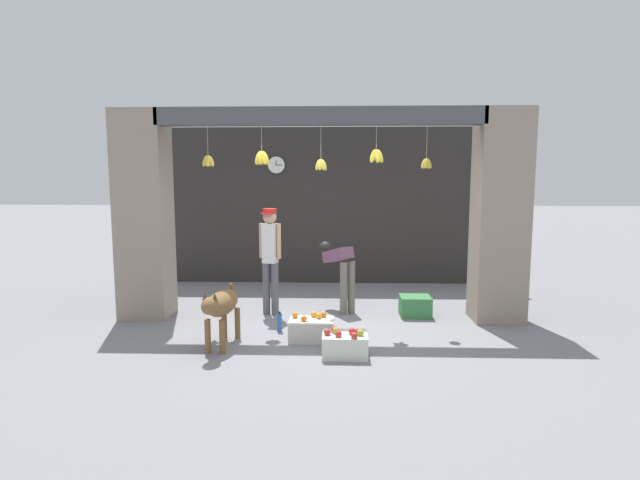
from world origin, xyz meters
TOP-DOWN VIEW (x-y plane):
  - ground_plane at (0.00, 0.00)m, footprint 60.00×60.00m
  - shop_back_wall at (0.00, 2.82)m, footprint 6.40×0.12m
  - shop_pillar_left at (-2.55, 0.30)m, footprint 0.70×0.60m
  - shop_pillar_right at (2.55, 0.30)m, footprint 0.70×0.60m
  - storefront_awning at (-0.00, 0.12)m, footprint 4.50×0.27m
  - dog at (-1.14, -1.00)m, footprint 0.38×1.07m
  - shopkeeper at (-0.74, 0.48)m, footprint 0.33×0.28m
  - worker_stooping at (0.29, 0.71)m, footprint 0.56×0.72m
  - fruit_crate_oranges at (-0.07, -0.69)m, footprint 0.57×0.41m
  - fruit_crate_apples at (0.35, -1.26)m, footprint 0.52×0.41m
  - produce_box_green at (1.41, 0.44)m, footprint 0.45×0.39m
  - water_bottle at (-0.51, -0.38)m, footprint 0.07×0.07m
  - wall_clock at (-0.92, 2.74)m, footprint 0.34×0.03m

SIDE VIEW (x-z plane):
  - ground_plane at x=0.00m, z-range 0.00..0.00m
  - water_bottle at x=-0.51m, z-range -0.01..0.26m
  - fruit_crate_oranges at x=-0.07m, z-range -0.03..0.30m
  - fruit_crate_apples at x=0.35m, z-range -0.03..0.31m
  - produce_box_green at x=1.41m, z-range 0.00..0.30m
  - dog at x=-1.14m, z-range 0.14..0.89m
  - worker_stooping at x=0.29m, z-range 0.17..1.20m
  - shopkeeper at x=-0.74m, z-range 0.13..1.73m
  - shop_back_wall at x=0.00m, z-range 0.00..2.99m
  - shop_pillar_left at x=-2.55m, z-range 0.00..2.99m
  - shop_pillar_right at x=2.55m, z-range 0.00..2.99m
  - wall_clock at x=-0.92m, z-range 2.11..2.45m
  - storefront_awning at x=0.00m, z-range 2.40..3.26m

